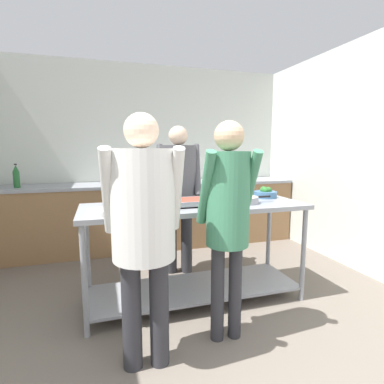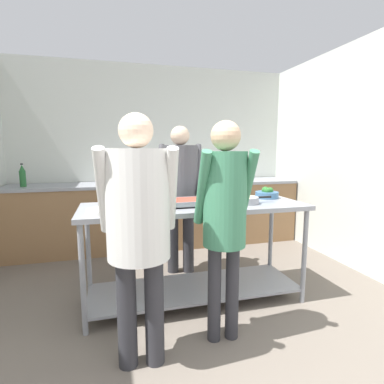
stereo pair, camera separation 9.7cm
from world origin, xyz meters
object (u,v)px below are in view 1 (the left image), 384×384
object	(u,v)px
guest_serving_left	(143,218)
water_bottle	(16,177)
broccoli_bowl	(265,194)
sauce_pan	(245,199)
serving_tray_vegetables	(145,206)
plate_stack	(102,212)
guest_serving_right	(228,207)
serving_tray_roast	(195,202)
cook_behind_counter	(179,185)

from	to	relation	value
guest_serving_left	water_bottle	distance (m)	2.68
broccoli_bowl	sauce_pan	bearing A→B (deg)	-147.28
serving_tray_vegetables	guest_serving_left	world-z (taller)	guest_serving_left
sauce_pan	plate_stack	bearing A→B (deg)	-175.21
serving_tray_vegetables	broccoli_bowl	world-z (taller)	broccoli_bowl
plate_stack	broccoli_bowl	size ratio (longest dim) A/B	0.98
guest_serving_right	serving_tray_roast	bearing A→B (deg)	95.15
serving_tray_vegetables	water_bottle	size ratio (longest dim) A/B	1.32
serving_tray_vegetables	sauce_pan	size ratio (longest dim) A/B	0.98
broccoli_bowl	guest_serving_left	world-z (taller)	guest_serving_left
broccoli_bowl	guest_serving_left	size ratio (longest dim) A/B	0.14
serving_tray_roast	guest_serving_right	bearing A→B (deg)	-84.85
guest_serving_left	guest_serving_right	xyz separation A→B (m)	(0.62, 0.11, 0.01)
serving_tray_vegetables	broccoli_bowl	bearing A→B (deg)	9.67
broccoli_bowl	cook_behind_counter	world-z (taller)	cook_behind_counter
serving_tray_vegetables	water_bottle	world-z (taller)	water_bottle
serving_tray_roast	sauce_pan	size ratio (longest dim) A/B	1.15
broccoli_bowl	water_bottle	xyz separation A→B (m)	(-2.62, 1.49, 0.11)
broccoli_bowl	plate_stack	bearing A→B (deg)	-168.45
cook_behind_counter	water_bottle	distance (m)	2.07
sauce_pan	guest_serving_right	distance (m)	0.69
serving_tray_vegetables	serving_tray_roast	distance (m)	0.46
serving_tray_vegetables	serving_tray_roast	xyz separation A→B (m)	(0.46, 0.04, 0.00)
sauce_pan	water_bottle	bearing A→B (deg)	142.97
sauce_pan	broccoli_bowl	distance (m)	0.42
serving_tray_vegetables	plate_stack	bearing A→B (deg)	-161.74
water_bottle	broccoli_bowl	bearing A→B (deg)	-29.60
plate_stack	broccoli_bowl	xyz separation A→B (m)	(1.62, 0.33, 0.02)
serving_tray_vegetables	guest_serving_left	distance (m)	0.68
cook_behind_counter	water_bottle	size ratio (longest dim) A/B	5.62
sauce_pan	water_bottle	size ratio (longest dim) A/B	1.34
cook_behind_counter	sauce_pan	bearing A→B (deg)	-59.63
guest_serving_right	guest_serving_left	bearing A→B (deg)	-169.48
guest_serving_left	guest_serving_right	bearing A→B (deg)	10.52
serving_tray_vegetables	broccoli_bowl	xyz separation A→B (m)	(1.27, 0.22, 0.02)
guest_serving_left	guest_serving_right	size ratio (longest dim) A/B	1.01
sauce_pan	guest_serving_left	size ratio (longest dim) A/B	0.24
cook_behind_counter	water_bottle	bearing A→B (deg)	152.26
cook_behind_counter	serving_tray_vegetables	bearing A→B (deg)	-123.15
serving_tray_vegetables	guest_serving_left	size ratio (longest dim) A/B	0.24
plate_stack	guest_serving_left	world-z (taller)	guest_serving_left
serving_tray_roast	plate_stack	bearing A→B (deg)	-169.21
plate_stack	water_bottle	xyz separation A→B (m)	(-1.00, 1.82, 0.14)
broccoli_bowl	serving_tray_roast	bearing A→B (deg)	-167.69
water_bottle	guest_serving_right	bearing A→B (deg)	-50.52
serving_tray_roast	guest_serving_right	world-z (taller)	guest_serving_right
serving_tray_roast	cook_behind_counter	xyz separation A→B (m)	(0.03, 0.70, 0.08)
plate_stack	cook_behind_counter	size ratio (longest dim) A/B	0.14
serving_tray_roast	guest_serving_left	bearing A→B (deg)	-128.56
plate_stack	serving_tray_roast	distance (m)	0.82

